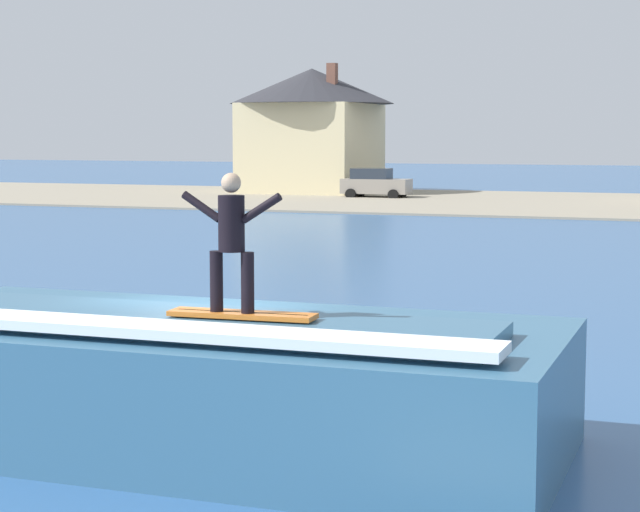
# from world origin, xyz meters

# --- Properties ---
(ground_plane) EXTENTS (260.00, 260.00, 0.00)m
(ground_plane) POSITION_xyz_m (0.00, 0.00, 0.00)
(ground_plane) COLOR #315B8E
(wave_crest) EXTENTS (9.06, 4.08, 1.80)m
(wave_crest) POSITION_xyz_m (0.60, -1.14, 0.85)
(wave_crest) COLOR #376686
(wave_crest) RESTS_ON ground_plane
(surfboard) EXTENTS (1.84, 0.50, 0.06)m
(surfboard) POSITION_xyz_m (1.32, -1.62, 1.83)
(surfboard) COLOR orange
(surfboard) RESTS_ON wave_crest
(surfer) EXTENTS (1.31, 0.32, 1.69)m
(surfer) POSITION_xyz_m (1.21, -1.67, 2.80)
(surfer) COLOR black
(surfer) RESTS_ON surfboard
(shoreline_bank) EXTENTS (120.00, 22.50, 0.11)m
(shoreline_bank) POSITION_xyz_m (0.00, 50.28, 0.06)
(shoreline_bank) COLOR gray
(shoreline_bank) RESTS_ON ground_plane
(car_near_shore) EXTENTS (4.15, 2.08, 1.86)m
(car_near_shore) POSITION_xyz_m (-13.42, 51.99, 0.95)
(car_near_shore) COLOR gray
(car_near_shore) RESTS_ON ground_plane
(house_with_chimney) EXTENTS (10.99, 10.99, 8.51)m
(house_with_chimney) POSITION_xyz_m (-19.35, 56.87, 4.68)
(house_with_chimney) COLOR beige
(house_with_chimney) RESTS_ON ground_plane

